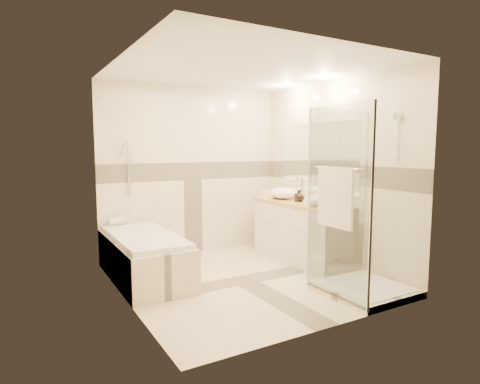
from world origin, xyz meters
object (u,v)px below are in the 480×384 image
amenity_bottle_b (300,196)px  vessel_sink_near (284,193)px  vanity (301,232)px  vessel_sink_far (321,200)px  shower_enclosure (353,248)px  amenity_bottle_a (298,196)px  bathtub (144,254)px

amenity_bottle_b → vessel_sink_near: bearing=90.0°
vanity → vessel_sink_far: size_ratio=4.09×
vessel_sink_far → shower_enclosure: bearing=-107.6°
vanity → amenity_bottle_a: bearing=107.9°
shower_enclosure → vessel_sink_far: size_ratio=5.15×
vanity → amenity_bottle_a: amenity_bottle_a is taller
bathtub → vanity: 2.18m
bathtub → vanity: size_ratio=1.05×
vessel_sink_near → amenity_bottle_b: vessel_sink_near is taller
bathtub → vanity: vanity is taller
bathtub → vessel_sink_near: 2.22m
vessel_sink_near → amenity_bottle_b: bearing=-90.0°
vanity → vessel_sink_near: size_ratio=3.79×
amenity_bottle_b → amenity_bottle_a: bearing=90.0°
vessel_sink_far → amenity_bottle_a: amenity_bottle_a is taller
bathtub → vessel_sink_near: (2.13, 0.05, 0.63)m
shower_enclosure → vessel_sink_near: shower_enclosure is taller
bathtub → shower_enclosure: (1.86, -1.62, 0.20)m
shower_enclosure → amenity_bottle_b: bearing=78.1°
shower_enclosure → amenity_bottle_a: bearing=78.4°
shower_enclosure → amenity_bottle_b: size_ratio=12.32×
bathtub → vessel_sink_far: bearing=-19.7°
amenity_bottle_a → amenity_bottle_b: amenity_bottle_b is taller
shower_enclosure → amenity_bottle_a: (0.27, 1.33, 0.43)m
vessel_sink_far → amenity_bottle_b: bearing=90.0°
shower_enclosure → amenity_bottle_a: 1.42m
shower_enclosure → amenity_bottle_a: size_ratio=12.71×
amenity_bottle_a → vessel_sink_near: bearing=90.0°
vanity → amenity_bottle_b: bearing=129.4°
amenity_bottle_a → bathtub: bearing=172.3°
vessel_sink_near → amenity_bottle_b: size_ratio=2.58×
bathtub → shower_enclosure: bearing=-41.1°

